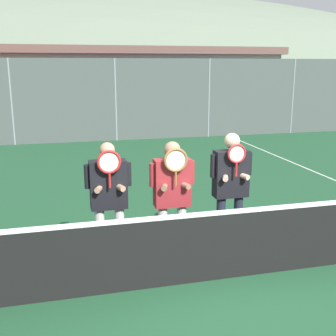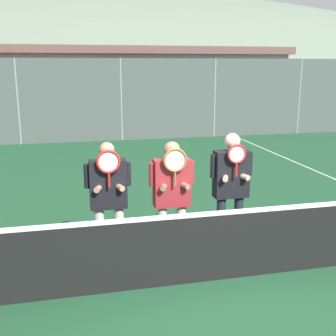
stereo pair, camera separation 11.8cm
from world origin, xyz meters
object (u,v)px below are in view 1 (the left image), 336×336
player_center_left (172,191)px  car_center (173,105)px  car_left_of_center (65,108)px  player_leftmost (109,194)px  player_center_right (231,182)px  car_right_of_center (271,104)px

player_center_left → car_center: 13.39m
player_center_left → car_left_of_center: size_ratio=0.39×
player_leftmost → car_center: size_ratio=0.41×
player_leftmost → player_center_right: bearing=0.1°
player_leftmost → car_center: bearing=71.4°
player_center_right → player_leftmost: bearing=-179.9°
car_left_of_center → car_right_of_center: (9.37, -0.22, -0.01)m
player_leftmost → player_center_left: 0.86m
player_leftmost → car_left_of_center: size_ratio=0.40×
player_leftmost → car_left_of_center: bearing=91.8°
car_left_of_center → car_center: size_ratio=1.03×
player_center_right → car_left_of_center: size_ratio=0.41×
car_right_of_center → player_center_right: bearing=-119.9°
player_leftmost → car_right_of_center: car_right_of_center is taller
player_leftmost → car_left_of_center: car_left_of_center is taller
player_leftmost → player_center_right: size_ratio=0.97×
player_leftmost → car_right_of_center: bearing=54.5°
player_center_right → car_left_of_center: 12.96m
player_center_left → car_left_of_center: 12.95m
car_left_of_center → car_center: 4.72m
player_center_right → car_right_of_center: 14.48m
player_leftmost → car_center: 13.53m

